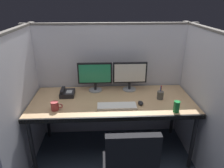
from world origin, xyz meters
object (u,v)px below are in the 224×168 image
object	(u,v)px
keyboard_main	(117,106)
soda_can	(177,107)
monitor_right	(130,74)
monitor_left	(95,75)
computer_mouse	(141,103)
desk	(112,104)
desk_phone	(67,93)
coffee_mug	(55,106)
pen_cup	(160,95)

from	to	relation	value
keyboard_main	soda_can	world-z (taller)	soda_can
monitor_right	keyboard_main	bearing A→B (deg)	-113.64
monitor_left	computer_mouse	size ratio (longest dim) A/B	4.48
desk	desk_phone	world-z (taller)	desk_phone
coffee_mug	soda_can	size ratio (longest dim) A/B	1.03
keyboard_main	desk_phone	distance (m)	0.67
desk	soda_can	world-z (taller)	soda_can
desk_phone	monitor_right	bearing A→B (deg)	9.54
pen_cup	soda_can	xyz separation A→B (m)	(0.09, -0.31, 0.01)
computer_mouse	pen_cup	size ratio (longest dim) A/B	0.56
soda_can	pen_cup	bearing A→B (deg)	106.34
monitor_right	soda_can	world-z (taller)	monitor_right
monitor_right	pen_cup	bearing A→B (deg)	-39.75
desk	computer_mouse	world-z (taller)	computer_mouse
monitor_left	desk_phone	distance (m)	0.41
desk	computer_mouse	size ratio (longest dim) A/B	19.79
desk	soda_can	size ratio (longest dim) A/B	15.57
coffee_mug	desk_phone	world-z (taller)	coffee_mug
desk	monitor_right	size ratio (longest dim) A/B	4.42
desk_phone	keyboard_main	bearing A→B (deg)	-27.99
pen_cup	keyboard_main	bearing A→B (deg)	-162.14
keyboard_main	pen_cup	bearing A→B (deg)	17.86
monitor_right	computer_mouse	bearing A→B (deg)	-79.18
keyboard_main	coffee_mug	size ratio (longest dim) A/B	3.41
monitor_left	soda_can	size ratio (longest dim) A/B	3.52
pen_cup	computer_mouse	bearing A→B (deg)	-153.99
computer_mouse	coffee_mug	size ratio (longest dim) A/B	0.76
monitor_right	desk_phone	size ratio (longest dim) A/B	2.26
keyboard_main	coffee_mug	world-z (taller)	coffee_mug
desk	keyboard_main	world-z (taller)	keyboard_main
monitor_right	soda_can	size ratio (longest dim) A/B	3.52
monitor_right	monitor_left	bearing A→B (deg)	-179.69
desk_phone	computer_mouse	bearing A→B (deg)	-17.31
keyboard_main	computer_mouse	world-z (taller)	computer_mouse
computer_mouse	desk_phone	xyz separation A→B (m)	(-0.86, 0.27, 0.02)
keyboard_main	soda_can	xyz separation A→B (m)	(0.62, -0.14, 0.05)
computer_mouse	desk_phone	distance (m)	0.91
monitor_right	keyboard_main	size ratio (longest dim) A/B	1.00
computer_mouse	desk_phone	size ratio (longest dim) A/B	0.51
desk	desk_phone	xyz separation A→B (m)	(-0.55, 0.15, 0.08)
soda_can	desk_phone	size ratio (longest dim) A/B	0.64
desk	monitor_right	bearing A→B (deg)	50.00
monitor_right	pen_cup	xyz separation A→B (m)	(0.33, -0.28, -0.17)
monitor_left	coffee_mug	size ratio (longest dim) A/B	3.41
desk	computer_mouse	xyz separation A→B (m)	(0.31, -0.12, 0.07)
computer_mouse	coffee_mug	distance (m)	0.94
coffee_mug	monitor_right	bearing A→B (deg)	29.21
monitor_left	computer_mouse	bearing A→B (deg)	-37.58
keyboard_main	soda_can	distance (m)	0.64
keyboard_main	computer_mouse	size ratio (longest dim) A/B	4.48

